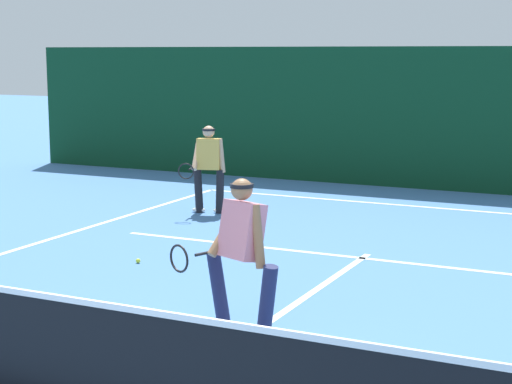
% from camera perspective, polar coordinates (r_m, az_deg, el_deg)
% --- Properties ---
extents(court_line_baseline_far, '(9.74, 0.10, 0.01)m').
position_cam_1_polar(court_line_baseline_far, '(16.41, 12.06, -1.05)').
color(court_line_baseline_far, white).
rests_on(court_line_baseline_far, ground_plane).
extents(court_line_service, '(7.94, 0.10, 0.01)m').
position_cam_1_polar(court_line_service, '(12.27, 7.20, -4.46)').
color(court_line_service, white).
rests_on(court_line_service, ground_plane).
extents(court_line_centre, '(0.10, 6.40, 0.01)m').
position_cam_1_polar(court_line_centre, '(9.62, 1.59, -8.31)').
color(court_line_centre, white).
rests_on(court_line_centre, ground_plane).
extents(tennis_net, '(10.68, 0.09, 1.11)m').
position_cam_1_polar(tennis_net, '(6.81, -9.63, -11.43)').
color(tennis_net, '#1E4723').
rests_on(tennis_net, ground_plane).
extents(player_near, '(1.13, 0.84, 1.68)m').
position_cam_1_polar(player_near, '(8.68, -1.03, -3.97)').
color(player_near, '#1E234C').
rests_on(player_near, ground_plane).
extents(player_far, '(0.67, 0.87, 1.61)m').
position_cam_1_polar(player_far, '(15.45, -3.23, 1.82)').
color(player_far, black).
rests_on(player_far, ground_plane).
extents(tennis_ball, '(0.07, 0.07, 0.07)m').
position_cam_1_polar(tennis_ball, '(12.01, -7.98, -4.63)').
color(tennis_ball, '#D1E033').
rests_on(tennis_ball, ground_plane).
extents(back_fence_windscreen, '(21.81, 0.12, 3.05)m').
position_cam_1_polar(back_fence_windscreen, '(18.29, 13.82, 4.77)').
color(back_fence_windscreen, '#0D381F').
rests_on(back_fence_windscreen, ground_plane).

